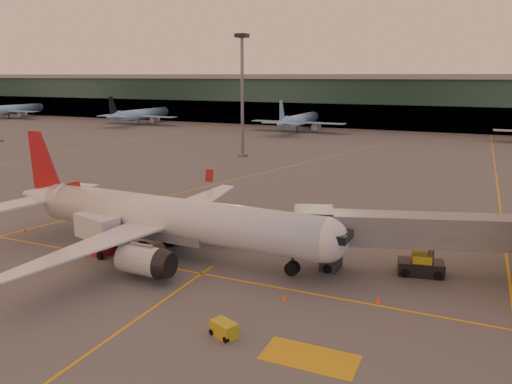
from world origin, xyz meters
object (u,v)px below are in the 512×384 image
at_px(pushback_tug, 421,266).
at_px(main_airplane, 163,218).
at_px(gpu_cart, 224,329).
at_px(catering_truck, 98,232).

bearing_deg(pushback_tug, main_airplane, -179.38).
height_order(gpu_cart, pushback_tug, pushback_tug).
bearing_deg(catering_truck, gpu_cart, -10.46).
height_order(catering_truck, pushback_tug, catering_truck).
distance_m(main_airplane, pushback_tug, 24.33).
distance_m(main_airplane, catering_truck, 6.80).
height_order(main_airplane, gpu_cart, main_airplane).
relative_size(main_airplane, catering_truck, 7.03).
bearing_deg(catering_truck, pushback_tug, 29.58).
bearing_deg(gpu_cart, catering_truck, 175.46).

